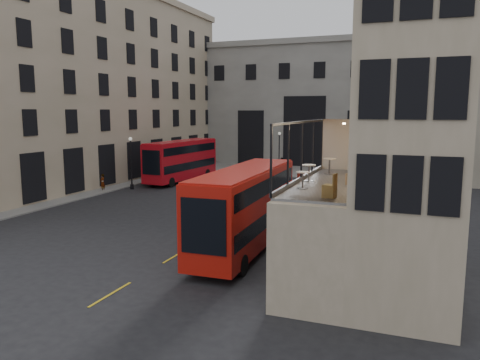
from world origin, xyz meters
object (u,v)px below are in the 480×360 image
(cafe_table_mid, at_px, (309,170))
(cafe_chair_b, at_px, (352,178))
(cafe_chair_d, at_px, (362,170))
(car_c, at_px, (161,177))
(cyclist, at_px, (271,196))
(pedestrian_c, at_px, (281,169))
(car_b, at_px, (310,178))
(traffic_light_far, at_px, (193,157))
(pedestrian_b, at_px, (282,163))
(cafe_table_near, at_px, (303,177))
(bicycle, at_px, (263,190))
(car_a, at_px, (224,197))
(bus_far, at_px, (181,159))
(bus_near, at_px, (245,205))
(street_lamp_b, at_px, (279,156))
(pedestrian_d, at_px, (344,166))
(pedestrian_e, at_px, (102,183))
(cafe_table_far, at_px, (330,164))
(pedestrian_a, at_px, (194,167))
(cafe_chair_a, at_px, (330,190))
(street_lamp_a, at_px, (131,166))
(traffic_light_near, at_px, (262,183))
(cafe_chair_c, at_px, (358,175))

(cafe_table_mid, distance_m, cafe_chair_b, 2.14)
(cafe_chair_d, bearing_deg, car_c, 140.78)
(cyclist, distance_m, pedestrian_c, 18.64)
(cafe_chair_b, bearing_deg, cafe_chair_d, 89.14)
(car_b, relative_size, cafe_chair_b, 4.35)
(traffic_light_far, relative_size, car_c, 0.79)
(pedestrian_b, distance_m, cafe_table_near, 44.26)
(car_c, distance_m, bicycle, 13.23)
(bicycle, distance_m, cafe_table_near, 24.49)
(car_a, bearing_deg, bus_far, 126.65)
(bus_near, distance_m, bus_far, 27.40)
(street_lamp_b, bearing_deg, pedestrian_d, 37.23)
(pedestrian_e, distance_m, cafe_chair_b, 31.35)
(bus_near, bearing_deg, car_c, 130.80)
(bus_near, relative_size, car_c, 2.48)
(car_a, bearing_deg, cyclist, 2.87)
(bus_near, bearing_deg, pedestrian_d, 89.98)
(cyclist, relative_size, cafe_table_near, 2.57)
(bicycle, bearing_deg, cafe_table_far, -141.67)
(bus_far, distance_m, car_c, 3.11)
(bus_near, xyz_separation_m, cafe_table_near, (4.40, -4.67, 2.44))
(car_c, bearing_deg, pedestrian_a, -83.62)
(cyclist, bearing_deg, pedestrian_c, 7.00)
(car_c, distance_m, cafe_chair_a, 35.96)
(car_a, height_order, pedestrian_d, pedestrian_d)
(bicycle, xyz_separation_m, pedestrian_c, (-1.78, 12.49, 0.48))
(pedestrian_c, bearing_deg, pedestrian_b, -82.42)
(car_a, bearing_deg, cafe_table_mid, -58.79)
(cyclist, xyz_separation_m, pedestrian_b, (-6.30, 25.53, -0.18))
(pedestrian_b, bearing_deg, cafe_table_mid, -96.28)
(pedestrian_e, bearing_deg, cafe_chair_d, 56.24)
(car_b, xyz_separation_m, cafe_table_near, (6.20, -29.62, 4.40))
(street_lamp_a, xyz_separation_m, cyclist, (16.04, -3.74, -1.43))
(traffic_light_far, height_order, cyclist, traffic_light_far)
(traffic_light_near, bearing_deg, pedestrian_d, 85.34)
(car_b, bearing_deg, cafe_chair_d, -104.79)
(bus_far, bearing_deg, traffic_light_far, 94.08)
(pedestrian_b, bearing_deg, bus_near, -101.11)
(bus_near, bearing_deg, cafe_table_mid, -30.45)
(cafe_chair_d, bearing_deg, bicycle, 123.60)
(bicycle, height_order, cafe_chair_b, cafe_chair_b)
(cafe_table_far, bearing_deg, pedestrian_d, 97.19)
(pedestrian_b, xyz_separation_m, cafe_chair_c, (14.89, -38.86, 4.11))
(street_lamp_a, xyz_separation_m, cafe_table_near, (22.63, -20.33, 2.70))
(car_c, bearing_deg, bicycle, 172.99)
(traffic_light_far, relative_size, cafe_table_mid, 4.66)
(pedestrian_c, bearing_deg, traffic_light_far, 17.09)
(pedestrian_e, bearing_deg, car_a, 72.93)
(pedestrian_a, xyz_separation_m, pedestrian_c, (11.24, 1.26, 0.12))
(car_c, relative_size, pedestrian_c, 2.68)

